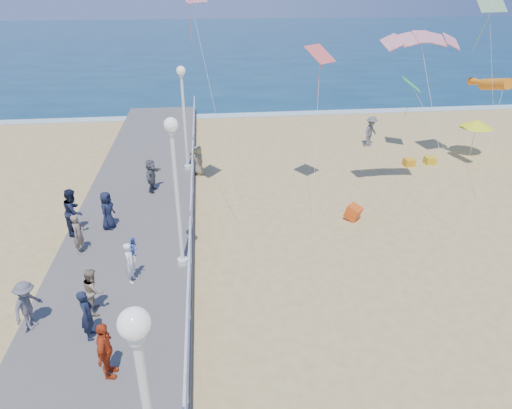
{
  "coord_description": "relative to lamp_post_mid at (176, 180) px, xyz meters",
  "views": [
    {
      "loc": [
        -4.29,
        -13.77,
        9.55
      ],
      "look_at": [
        -2.5,
        2.0,
        1.6
      ],
      "focal_mm": 32.0,
      "sensor_mm": 36.0,
      "label": 1
    }
  ],
  "objects": [
    {
      "name": "beach_chair_right",
      "position": [
        12.32,
        9.08,
        -3.46
      ],
      "size": [
        0.55,
        0.55,
        0.4
      ],
      "primitive_type": "cube",
      "color": "orange",
      "rests_on": "ground"
    },
    {
      "name": "spectator_3",
      "position": [
        -1.7,
        -4.92,
        -2.43
      ],
      "size": [
        0.46,
        0.99,
        1.65
      ],
      "primitive_type": "imported",
      "rotation": [
        0.0,
        0.0,
        1.51
      ],
      "color": "#C03D18",
      "rests_on": "boardwalk"
    },
    {
      "name": "boardwalk",
      "position": [
        -2.15,
        0.0,
        -3.46
      ],
      "size": [
        5.0,
        44.0,
        0.4
      ],
      "primitive_type": "cube",
      "color": "slate",
      "rests_on": "ground"
    },
    {
      "name": "surf_line",
      "position": [
        5.35,
        20.5,
        -3.63
      ],
      "size": [
        160.0,
        1.2,
        0.04
      ],
      "primitive_type": "cube",
      "color": "white",
      "rests_on": "ground"
    },
    {
      "name": "spectator_7",
      "position": [
        -4.25,
        2.73,
        -2.32
      ],
      "size": [
        0.75,
        0.94,
        1.89
      ],
      "primitive_type": "imported",
      "rotation": [
        0.0,
        0.0,
        1.53
      ],
      "color": "#161B31",
      "rests_on": "boardwalk"
    },
    {
      "name": "spectator_0",
      "position": [
        -2.46,
        -3.41,
        -2.48
      ],
      "size": [
        0.4,
        0.59,
        1.56
      ],
      "primitive_type": "imported",
      "rotation": [
        0.0,
        0.0,
        1.62
      ],
      "color": "#161C31",
      "rests_on": "boardwalk"
    },
    {
      "name": "spectator_5",
      "position": [
        -1.59,
        6.39,
        -2.47
      ],
      "size": [
        0.85,
        1.54,
        1.58
      ],
      "primitive_type": "imported",
      "rotation": [
        0.0,
        0.0,
        1.29
      ],
      "color": "#5C5B61",
      "rests_on": "boardwalk"
    },
    {
      "name": "beach_chair_left",
      "position": [
        13.64,
        9.25,
        -3.46
      ],
      "size": [
        0.55,
        0.55,
        0.4
      ],
      "primitive_type": "cube",
      "color": "gold",
      "rests_on": "ground"
    },
    {
      "name": "woman_holding_toddler",
      "position": [
        -1.63,
        -0.84,
        -2.54
      ],
      "size": [
        0.46,
        0.59,
        1.45
      ],
      "primitive_type": "imported",
      "rotation": [
        0.0,
        0.0,
        1.34
      ],
      "color": "white",
      "rests_on": "boardwalk"
    },
    {
      "name": "toddler_held",
      "position": [
        -1.48,
        -0.69,
        -2.05
      ],
      "size": [
        0.35,
        0.4,
        0.72
      ],
      "primitive_type": "imported",
      "rotation": [
        0.0,
        0.0,
        1.34
      ],
      "color": "blue",
      "rests_on": "boardwalk"
    },
    {
      "name": "lamp_post_mid",
      "position": [
        0.0,
        0.0,
        0.0
      ],
      "size": [
        0.44,
        0.44,
        5.32
      ],
      "color": "white",
      "rests_on": "boardwalk"
    },
    {
      "name": "beach_walker_c",
      "position": [
        0.57,
        9.11,
        -2.85
      ],
      "size": [
        0.89,
        0.94,
        1.62
      ],
      "primitive_type": "imported",
      "rotation": [
        0.0,
        0.0,
        -0.92
      ],
      "color": "#827A59",
      "rests_on": "ground"
    },
    {
      "name": "spectator_2",
      "position": [
        -4.24,
        -2.8,
        -2.48
      ],
      "size": [
        0.9,
        1.15,
        1.56
      ],
      "primitive_type": "imported",
      "rotation": [
        0.0,
        0.0,
        1.2
      ],
      "color": "#5A5B60",
      "rests_on": "boardwalk"
    },
    {
      "name": "spectator_6",
      "position": [
        -3.74,
        1.19,
        -2.49
      ],
      "size": [
        0.5,
        0.64,
        1.54
      ],
      "primitive_type": "imported",
      "rotation": [
        0.0,
        0.0,
        1.32
      ],
      "color": "#7E6857",
      "rests_on": "boardwalk"
    },
    {
      "name": "kite_diamond_green",
      "position": [
        12.96,
        11.62,
        0.34
      ],
      "size": [
        1.33,
        1.46,
        0.71
      ],
      "primitive_type": "cube",
      "rotation": [
        0.61,
        0.0,
        1.28
      ],
      "color": "green"
    },
    {
      "name": "kite_windsock",
      "position": [
        15.62,
        7.93,
        1.05
      ],
      "size": [
        1.06,
        2.99,
        1.15
      ],
      "primitive_type": "cylinder",
      "rotation": [
        1.36,
        0.0,
        0.17
      ],
      "color": "orange"
    },
    {
      "name": "box_kite",
      "position": [
        7.25,
        3.22,
        -3.36
      ],
      "size": [
        0.89,
        0.89,
        0.74
      ],
      "primitive_type": "cube",
      "rotation": [
        0.31,
        0.0,
        0.81
      ],
      "color": "red",
      "rests_on": "ground"
    },
    {
      "name": "beach_umbrella",
      "position": [
        16.71,
        10.38,
        -1.75
      ],
      "size": [
        1.9,
        1.9,
        2.14
      ],
      "color": "white",
      "rests_on": "ground"
    },
    {
      "name": "kite_diamond_pink",
      "position": [
        6.11,
        6.22,
        2.91
      ],
      "size": [
        1.49,
        1.47,
        0.67
      ],
      "primitive_type": "cube",
      "rotation": [
        0.61,
        0.0,
        0.71
      ],
      "color": "#E85855"
    },
    {
      "name": "ground",
      "position": [
        5.35,
        0.0,
        -3.66
      ],
      "size": [
        160.0,
        160.0,
        0.0
      ],
      "primitive_type": "plane",
      "color": "tan",
      "rests_on": "ground"
    },
    {
      "name": "railing",
      "position": [
        0.3,
        0.0,
        -2.41
      ],
      "size": [
        0.05,
        42.0,
        0.55
      ],
      "color": "white",
      "rests_on": "boardwalk"
    },
    {
      "name": "kite_parafoil",
      "position": [
        10.09,
        5.11,
        3.68
      ],
      "size": [
        3.33,
        0.94,
        0.65
      ],
      "primitive_type": null,
      "rotation": [
        0.44,
        0.0,
        0.0
      ],
      "color": "red"
    },
    {
      "name": "ocean",
      "position": [
        5.35,
        65.0,
        -3.65
      ],
      "size": [
        160.0,
        90.0,
        0.05
      ],
      "primitive_type": "cube",
      "color": "#0D324E",
      "rests_on": "ground"
    },
    {
      "name": "beach_walker_a",
      "position": [
        11.25,
        12.62,
        -2.72
      ],
      "size": [
        1.35,
        1.35,
        1.88
      ],
      "primitive_type": "imported",
      "rotation": [
        0.0,
        0.0,
        0.78
      ],
      "color": "#5B5B60",
      "rests_on": "ground"
    },
    {
      "name": "spectator_1",
      "position": [
        -2.54,
        -2.23,
        -2.52
      ],
      "size": [
        0.69,
        0.81,
        1.48
      ],
      "primitive_type": "imported",
      "rotation": [
        0.0,
        0.0,
        1.76
      ],
      "color": "gray",
      "rests_on": "boardwalk"
    },
    {
      "name": "spectator_4",
      "position": [
        -3.03,
        2.96,
        -2.47
      ],
      "size": [
        0.69,
        0.88,
        1.59
      ],
      "primitive_type": "imported",
      "rotation": [
        0.0,
        0.0,
        1.3
      ],
      "color": "#171D33",
      "rests_on": "boardwalk"
    },
    {
      "name": "lamp_post_far",
      "position": [
        0.0,
        9.0,
        0.0
      ],
      "size": [
        0.44,
        0.44,
        5.32
      ],
      "color": "white",
      "rests_on": "boardwalk"
    }
  ]
}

